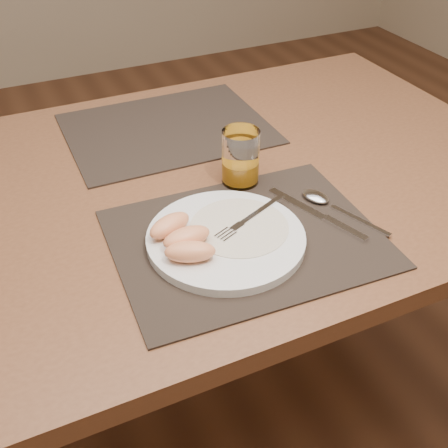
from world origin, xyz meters
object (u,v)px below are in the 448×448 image
at_px(fork, 246,220).
at_px(spoon, 322,200).
at_px(juice_glass, 241,160).
at_px(placemat_near, 246,238).
at_px(knife, 324,218).
at_px(placemat_far, 167,129).
at_px(plate, 226,238).
at_px(table, 199,211).

xyz_separation_m(fork, spoon, (0.17, 0.01, -0.01)).
bearing_deg(juice_glass, placemat_near, -112.92).
xyz_separation_m(placemat_near, knife, (0.15, -0.01, 0.00)).
bearing_deg(placemat_near, spoon, 11.42).
bearing_deg(fork, spoon, 4.48).
distance_m(placemat_far, plate, 0.44).
distance_m(placemat_far, juice_glass, 0.28).
relative_size(table, spoon, 7.49).
xyz_separation_m(placemat_far, spoon, (0.16, -0.40, 0.01)).
bearing_deg(juice_glass, placemat_far, 100.81).
relative_size(table, placemat_far, 3.11).
distance_m(knife, juice_glass, 0.20).
distance_m(table, knife, 0.29).
relative_size(placemat_near, knife, 2.11).
height_order(fork, knife, fork).
distance_m(table, placemat_near, 0.24).
height_order(plate, juice_glass, juice_glass).
relative_size(placemat_near, fork, 2.70).
xyz_separation_m(table, spoon, (0.17, -0.18, 0.09)).
xyz_separation_m(table, plate, (-0.04, -0.22, 0.10)).
bearing_deg(spoon, placemat_near, -168.58).
distance_m(table, juice_glass, 0.16).
bearing_deg(placemat_far, placemat_near, -92.37).
distance_m(placemat_far, knife, 0.47).
bearing_deg(fork, placemat_far, 89.06).
height_order(placemat_far, knife, knife).
distance_m(placemat_near, knife, 0.15).
relative_size(plate, spoon, 1.44).
height_order(knife, spoon, spoon).
distance_m(table, plate, 0.24).
relative_size(table, knife, 6.57).
bearing_deg(placemat_far, juice_glass, -79.19).
bearing_deg(plate, table, 79.84).
xyz_separation_m(placemat_near, placemat_far, (0.02, 0.44, 0.00)).
bearing_deg(knife, spoon, 61.94).
bearing_deg(table, fork, -87.25).
distance_m(fork, spoon, 0.17).
xyz_separation_m(placemat_near, plate, (-0.04, 0.00, 0.01)).
relative_size(spoon, juice_glass, 1.70).
distance_m(plate, fork, 0.05).
bearing_deg(plate, placemat_near, -5.29).
relative_size(placemat_near, plate, 1.67).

